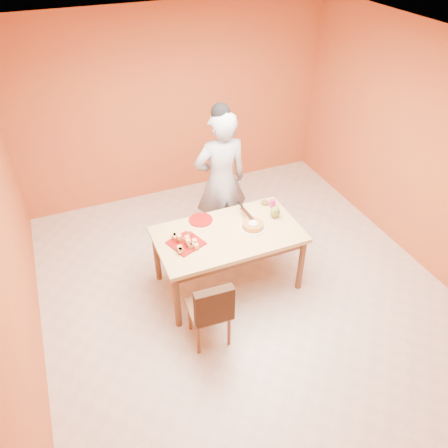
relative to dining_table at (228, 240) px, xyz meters
name	(u,v)px	position (x,y,z in m)	size (l,w,h in m)	color
floor	(246,293)	(0.12, -0.24, -0.67)	(5.00, 5.00, 0.00)	beige
ceiling	(256,56)	(0.12, -0.24, 2.03)	(5.00, 5.00, 0.00)	white
wall_back	(174,106)	(0.12, 2.26, 0.68)	(4.50, 4.50, 0.00)	#C24D2C
wall_left	(4,255)	(-2.13, -0.24, 0.68)	(5.00, 5.00, 0.00)	#C24D2C
wall_right	(428,155)	(2.37, -0.24, 0.68)	(5.00, 5.00, 0.00)	#C24D2C
dining_table	(228,240)	(0.00, 0.00, 0.00)	(1.60, 0.90, 0.76)	tan
dining_chair	(209,308)	(-0.49, -0.68, -0.21)	(0.42, 0.49, 0.87)	brown
pastry_pile	(186,239)	(-0.49, 0.00, 0.16)	(0.29, 0.29, 0.09)	tan
person	(221,181)	(0.24, 0.78, 0.25)	(0.67, 0.44, 1.84)	#959597
pastry_platter	(186,243)	(-0.49, 0.00, 0.10)	(0.32, 0.32, 0.02)	maroon
red_dinner_plate	(201,220)	(-0.20, 0.33, 0.10)	(0.27, 0.27, 0.02)	maroon
white_cake_plate	(253,227)	(0.29, -0.02, 0.10)	(0.30, 0.30, 0.01)	white
sponge_cake	(253,225)	(0.29, -0.02, 0.13)	(0.24, 0.24, 0.05)	#C18B32
cake_server	(247,214)	(0.30, 0.16, 0.17)	(0.05, 0.27, 0.01)	silver
egg_ornament	(275,212)	(0.61, 0.06, 0.17)	(0.12, 0.09, 0.15)	olive
magenta_glass	(273,204)	(0.68, 0.25, 0.14)	(0.07, 0.07, 0.10)	#B51B6C
checker_tin	(265,203)	(0.63, 0.35, 0.11)	(0.10, 0.10, 0.03)	#37220F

